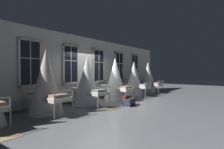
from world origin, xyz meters
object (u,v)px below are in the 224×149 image
object	(u,v)px
cot_second	(46,82)
suitcase_dark	(126,100)
cot_fifth	(134,79)
travel_trunk	(129,102)
cot_sixth	(148,78)
cot_third	(87,81)
cot_fourth	(115,79)

from	to	relation	value
cot_second	suitcase_dark	bearing A→B (deg)	-115.95
cot_fifth	travel_trunk	xyz separation A→B (m)	(-3.11, -1.54, -0.89)
cot_fifth	suitcase_dark	xyz separation A→B (m)	(-3.08, -1.40, -0.83)
cot_sixth	cot_fifth	bearing A→B (deg)	92.88
cot_second	cot_sixth	world-z (taller)	cot_second
cot_third	suitcase_dark	size ratio (longest dim) A/B	3.96
cot_fourth	cot_sixth	size ratio (longest dim) A/B	1.03
cot_fourth	suitcase_dark	world-z (taller)	cot_fourth
cot_second	cot_fourth	bearing A→B (deg)	-91.92
cot_third	cot_fourth	size ratio (longest dim) A/B	0.99
cot_third	cot_fifth	xyz separation A→B (m)	(4.16, -0.03, -0.05)
suitcase_dark	travel_trunk	distance (m)	0.16
suitcase_dark	cot_second	bearing A→B (deg)	149.86
cot_fourth	suitcase_dark	xyz separation A→B (m)	(-1.05, -1.42, -0.89)
cot_second	travel_trunk	distance (m)	3.66
cot_third	cot_fourth	distance (m)	2.14
cot_fourth	travel_trunk	xyz separation A→B (m)	(-1.09, -1.56, -0.95)
cot_third	cot_sixth	xyz separation A→B (m)	(6.29, 0.03, -0.02)
travel_trunk	cot_third	bearing A→B (deg)	123.63
travel_trunk	cot_second	bearing A→B (deg)	153.11
cot_second	cot_fifth	bearing A→B (deg)	-91.91
cot_third	cot_sixth	bearing A→B (deg)	-89.88
cot_fifth	cot_sixth	distance (m)	2.13
cot_fifth	travel_trunk	size ratio (longest dim) A/B	3.41
cot_second	cot_fifth	xyz separation A→B (m)	(6.26, -0.05, -0.10)
cot_second	cot_fifth	distance (m)	6.26
cot_fifth	suitcase_dark	distance (m)	3.48
cot_sixth	travel_trunk	bearing A→B (deg)	108.30
cot_fifth	cot_sixth	xyz separation A→B (m)	(2.13, 0.06, 0.03)
cot_sixth	cot_third	bearing A→B (deg)	91.57
cot_third	cot_fifth	distance (m)	4.16
travel_trunk	cot_fourth	bearing A→B (deg)	54.97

